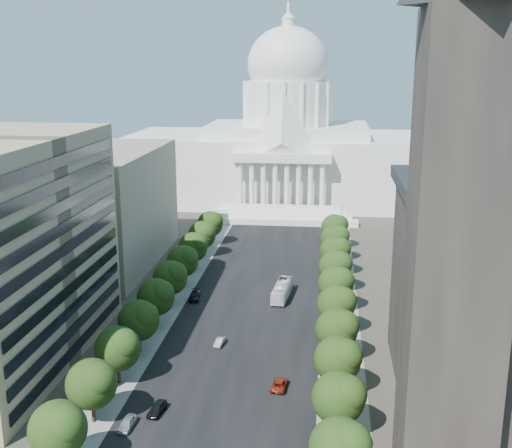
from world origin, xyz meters
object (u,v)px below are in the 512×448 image
(car_dark_b, at_px, (195,296))
(car_parked, at_px, (127,423))
(car_dark_a, at_px, (157,409))
(city_bus, at_px, (282,290))
(car_red, at_px, (279,384))
(car_silver, at_px, (220,342))

(car_dark_b, xyz_separation_m, car_parked, (0.87, -52.56, -0.06))
(car_dark_a, height_order, city_bus, city_bus)
(car_red, relative_size, car_parked, 1.14)
(car_silver, distance_m, city_bus, 28.16)
(car_dark_a, relative_size, city_bus, 0.37)
(car_dark_a, xyz_separation_m, car_parked, (-3.28, -4.47, -0.03))
(car_dark_b, height_order, city_bus, city_bus)
(city_bus, bearing_deg, car_dark_b, -164.89)
(car_red, distance_m, car_parked, 25.61)
(car_silver, height_order, car_dark_b, car_dark_b)
(car_red, distance_m, city_bus, 41.63)
(car_red, height_order, car_parked, car_parked)
(car_dark_a, relative_size, car_silver, 1.19)
(car_red, bearing_deg, car_parked, 39.70)
(car_red, relative_size, city_bus, 0.40)
(car_dark_b, distance_m, city_bus, 19.76)
(car_dark_b, distance_m, car_parked, 52.56)
(car_silver, height_order, car_parked, car_parked)
(car_parked, relative_size, city_bus, 0.35)
(car_parked, bearing_deg, city_bus, 74.14)
(car_red, height_order, city_bus, city_bus)
(car_red, bearing_deg, city_bus, -80.58)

